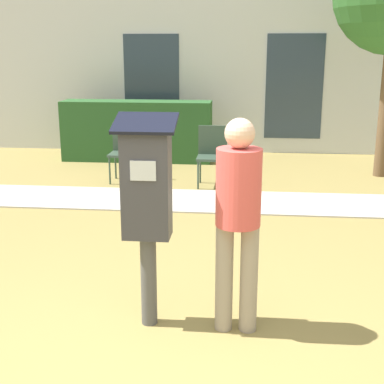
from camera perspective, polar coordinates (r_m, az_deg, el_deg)
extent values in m
cube|color=#B7B2A8|center=(7.31, 1.75, -0.97)|extent=(12.00, 1.10, 0.02)
cube|color=silver|center=(10.82, 3.28, 12.79)|extent=(10.00, 0.24, 3.20)
cube|color=#2D3D4C|center=(10.86, -4.32, 11.20)|extent=(1.10, 0.02, 2.00)
cube|color=#2D3D4C|center=(10.73, 10.85, 10.93)|extent=(1.10, 0.02, 2.00)
cylinder|color=#4C4C4C|center=(4.07, -4.64, -9.39)|extent=(0.12, 0.12, 0.70)
cube|color=#38383D|center=(3.82, -4.88, 0.90)|extent=(0.34, 0.22, 0.80)
cube|color=silver|center=(3.68, -5.25, 2.27)|extent=(0.18, 0.01, 0.14)
cube|color=black|center=(3.74, -5.02, 7.34)|extent=(0.44, 0.31, 0.12)
cylinder|color=gray|center=(3.96, 3.45, -9.11)|extent=(0.13, 0.13, 0.82)
cylinder|color=gray|center=(3.96, 6.08, -9.18)|extent=(0.13, 0.13, 0.82)
cylinder|color=#D14C47|center=(3.73, 4.99, 0.48)|extent=(0.32, 0.32, 0.55)
sphere|color=#D8AD8C|center=(3.66, 5.13, 6.25)|extent=(0.21, 0.21, 0.21)
cylinder|color=#334738|center=(8.30, -8.77, 2.24)|extent=(0.03, 0.03, 0.42)
cylinder|color=#334738|center=(8.21, -6.20, 2.19)|extent=(0.03, 0.03, 0.42)
cylinder|color=#334738|center=(8.65, -8.15, 2.80)|extent=(0.03, 0.03, 0.42)
cylinder|color=#334738|center=(8.57, -5.68, 2.76)|extent=(0.03, 0.03, 0.42)
cube|color=#334738|center=(8.38, -7.26, 4.03)|extent=(0.44, 0.44, 0.04)
cube|color=#334738|center=(8.54, -7.01, 5.86)|extent=(0.44, 0.04, 0.44)
cylinder|color=#334738|center=(7.92, 0.65, 1.80)|extent=(0.03, 0.03, 0.42)
cylinder|color=#334738|center=(7.89, 3.40, 1.73)|extent=(0.03, 0.03, 0.42)
cylinder|color=#334738|center=(8.29, 0.88, 2.40)|extent=(0.03, 0.03, 0.42)
cylinder|color=#334738|center=(8.26, 3.51, 2.34)|extent=(0.03, 0.03, 0.42)
cube|color=#334738|center=(8.04, 2.13, 3.67)|extent=(0.44, 0.44, 0.04)
cube|color=#334738|center=(8.19, 2.23, 5.58)|extent=(0.44, 0.04, 0.44)
cube|color=#285628|center=(10.00, -5.88, 6.50)|extent=(2.75, 0.60, 1.10)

